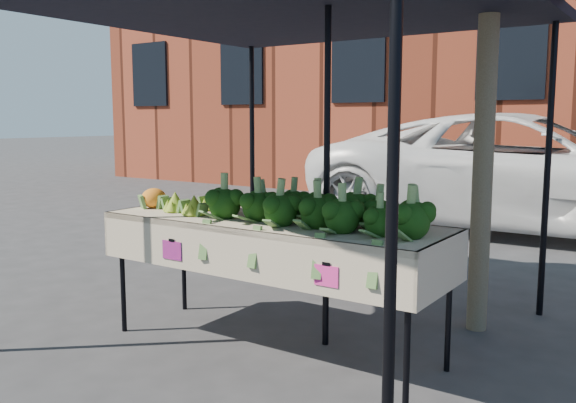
% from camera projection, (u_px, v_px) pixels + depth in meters
% --- Properties ---
extents(ground, '(90.00, 90.00, 0.00)m').
position_uv_depth(ground, '(268.00, 347.00, 4.24)').
color(ground, '#2D2D2F').
extents(table, '(2.40, 0.81, 0.90)m').
position_uv_depth(table, '(271.00, 285.00, 4.13)').
color(table, beige).
rests_on(table, ground).
extents(canopy, '(3.16, 3.16, 2.74)m').
position_uv_depth(canopy, '(290.00, 147.00, 4.37)').
color(canopy, black).
rests_on(canopy, ground).
extents(broccoli_heap, '(1.54, 0.57, 0.26)m').
position_uv_depth(broccoli_heap, '(320.00, 204.00, 3.88)').
color(broccoli_heap, '#0A330B').
rests_on(broccoli_heap, table).
extents(romanesco_cluster, '(0.43, 0.47, 0.20)m').
position_uv_depth(romanesco_cluster, '(195.00, 198.00, 4.42)').
color(romanesco_cluster, '#A2B433').
rests_on(romanesco_cluster, table).
extents(cauliflower_pair, '(0.20, 0.20, 0.18)m').
position_uv_depth(cauliflower_pair, '(154.00, 196.00, 4.60)').
color(cauliflower_pair, orange).
rests_on(cauliflower_pair, table).
extents(vehicle, '(1.75, 2.80, 5.95)m').
position_uv_depth(vehicle, '(532.00, 14.00, 8.27)').
color(vehicle, white).
rests_on(vehicle, ground).
extents(street_tree, '(2.15, 2.15, 4.25)m').
position_uv_depth(street_tree, '(488.00, 39.00, 4.32)').
color(street_tree, '#1E4C14').
rests_on(street_tree, ground).
extents(building_left, '(12.00, 8.00, 9.00)m').
position_uv_depth(building_left, '(379.00, 8.00, 16.27)').
color(building_left, maroon).
rests_on(building_left, ground).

